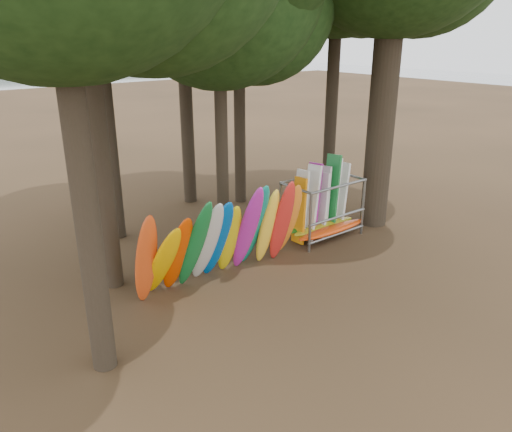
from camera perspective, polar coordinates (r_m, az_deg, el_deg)
ground at (r=15.89m, az=5.25°, el=-5.71°), size 120.00×120.00×0.00m
kayak_row at (r=14.49m, az=-3.39°, el=-2.49°), size 5.78×1.97×3.12m
storage_rack at (r=17.88m, az=7.52°, el=0.68°), size 3.16×1.62×2.92m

